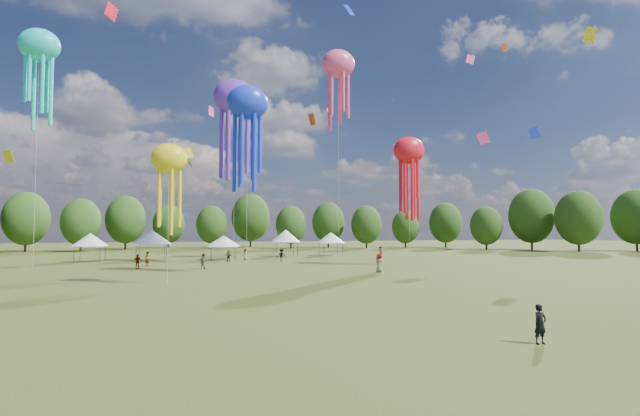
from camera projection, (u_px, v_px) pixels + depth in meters
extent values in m
plane|color=#384416|center=(374.00, 349.00, 17.17)|extent=(300.00, 300.00, 0.00)
imported|color=black|center=(540.00, 324.00, 17.88)|extent=(0.60, 0.42, 1.54)
imported|color=gray|center=(203.00, 261.00, 51.86)|extent=(1.04, 1.00, 1.69)
imported|color=gray|center=(245.00, 254.00, 66.83)|extent=(0.59, 0.84, 1.64)
imported|color=gray|center=(380.00, 252.00, 70.59)|extent=(1.01, 1.09, 1.80)
imported|color=gray|center=(281.00, 255.00, 63.55)|extent=(1.18, 0.77, 1.72)
imported|color=gray|center=(137.00, 262.00, 51.68)|extent=(1.05, 0.78, 1.65)
imported|color=gray|center=(228.00, 256.00, 63.50)|extent=(1.42, 1.29, 1.57)
imported|color=gray|center=(147.00, 259.00, 55.35)|extent=(0.72, 0.78, 1.78)
imported|color=gray|center=(379.00, 263.00, 47.68)|extent=(0.83, 1.06, 1.92)
cylinder|color=#47474C|center=(74.00, 255.00, 60.39)|extent=(0.08, 0.08, 2.09)
cylinder|color=#47474C|center=(80.00, 254.00, 63.49)|extent=(0.08, 0.08, 2.09)
cylinder|color=#47474C|center=(100.00, 255.00, 61.18)|extent=(0.08, 0.08, 2.09)
cylinder|color=#47474C|center=(105.00, 254.00, 64.28)|extent=(0.08, 0.08, 2.09)
cube|color=white|center=(90.00, 246.00, 62.39)|extent=(3.60, 3.60, 0.10)
cone|color=white|center=(90.00, 239.00, 62.43)|extent=(4.68, 4.68, 1.79)
cylinder|color=#47474C|center=(136.00, 253.00, 63.01)|extent=(0.08, 0.08, 2.29)
cylinder|color=#47474C|center=(140.00, 252.00, 66.61)|extent=(0.08, 0.08, 2.29)
cylinder|color=#47474C|center=(164.00, 253.00, 63.92)|extent=(0.08, 0.08, 2.29)
cylinder|color=#47474C|center=(167.00, 252.00, 67.52)|extent=(0.08, 0.08, 2.29)
cube|color=white|center=(152.00, 244.00, 65.32)|extent=(4.12, 4.12, 0.10)
cone|color=white|center=(152.00, 237.00, 65.37)|extent=(5.36, 5.36, 1.96)
cylinder|color=#47474C|center=(211.00, 254.00, 65.07)|extent=(0.08, 0.08, 1.86)
cylinder|color=#47474C|center=(211.00, 253.00, 68.46)|extent=(0.08, 0.08, 1.86)
cylinder|color=#47474C|center=(236.00, 254.00, 65.92)|extent=(0.08, 0.08, 1.86)
cylinder|color=#47474C|center=(235.00, 253.00, 69.31)|extent=(0.08, 0.08, 1.86)
cube|color=white|center=(223.00, 247.00, 67.23)|extent=(3.90, 3.90, 0.10)
cone|color=white|center=(223.00, 241.00, 67.27)|extent=(5.07, 5.07, 1.60)
cylinder|color=#47474C|center=(277.00, 250.00, 72.47)|extent=(0.08, 0.08, 2.32)
cylinder|color=#47474C|center=(274.00, 249.00, 75.68)|extent=(0.08, 0.08, 2.32)
cylinder|color=#47474C|center=(297.00, 250.00, 73.28)|extent=(0.08, 0.08, 2.32)
cylinder|color=#47474C|center=(294.00, 249.00, 76.49)|extent=(0.08, 0.08, 2.32)
cube|color=white|center=(286.00, 242.00, 74.54)|extent=(3.72, 3.72, 0.10)
cone|color=white|center=(286.00, 236.00, 74.59)|extent=(4.83, 4.83, 1.99)
cylinder|color=#47474C|center=(324.00, 250.00, 75.26)|extent=(0.08, 0.08, 2.08)
cylinder|color=#47474C|center=(319.00, 249.00, 78.43)|extent=(0.08, 0.08, 2.08)
cylinder|color=#47474C|center=(343.00, 250.00, 76.06)|extent=(0.08, 0.08, 2.08)
cylinder|color=#47474C|center=(337.00, 249.00, 79.23)|extent=(0.08, 0.08, 2.08)
cube|color=white|center=(331.00, 243.00, 77.30)|extent=(3.67, 3.67, 0.10)
cone|color=white|center=(331.00, 238.00, 77.34)|extent=(4.77, 4.77, 1.79)
ellipsoid|color=#1B36FA|center=(248.00, 102.00, 47.23)|extent=(4.27, 2.99, 3.63)
cylinder|color=beige|center=(247.00, 187.00, 46.82)|extent=(0.03, 0.03, 17.64)
ellipsoid|color=#6D30D9|center=(235.00, 97.00, 60.44)|extent=(5.60, 3.92, 4.76)
cylinder|color=beige|center=(234.00, 180.00, 59.94)|extent=(0.03, 0.03, 21.98)
ellipsoid|color=#FC1629|center=(409.00, 150.00, 56.82)|extent=(4.02, 2.81, 3.41)
cylinder|color=beige|center=(409.00, 208.00, 56.49)|extent=(0.03, 0.03, 14.32)
ellipsoid|color=#19DCD8|center=(39.00, 45.00, 47.35)|extent=(4.03, 2.82, 3.43)
cylinder|color=beige|center=(36.00, 158.00, 46.80)|extent=(0.03, 0.03, 23.62)
ellipsoid|color=yellow|center=(169.00, 158.00, 37.69)|extent=(2.95, 2.06, 2.50)
cylinder|color=beige|center=(168.00, 221.00, 37.45)|extent=(0.03, 0.03, 10.34)
ellipsoid|color=#FF4B8F|center=(338.00, 64.00, 67.52)|extent=(4.94, 3.46, 4.20)
cylinder|color=beige|center=(339.00, 161.00, 66.84)|extent=(0.03, 0.03, 29.01)
cube|color=#FF4B8F|center=(211.00, 111.00, 84.15)|extent=(0.96, 1.30, 1.91)
cube|color=#6D30D9|center=(393.00, 100.00, 87.40)|extent=(0.38, 0.68, 0.92)
cube|color=#DB420D|center=(312.00, 119.00, 58.74)|extent=(0.92, 1.33, 1.49)
cube|color=yellow|center=(590.00, 35.00, 47.68)|extent=(1.45, 0.70, 1.79)
cube|color=#FF4B8F|center=(470.00, 59.00, 60.14)|extent=(1.42, 0.57, 1.54)
cube|color=#FC1629|center=(111.00, 12.00, 40.80)|extent=(0.98, 1.25, 1.75)
cube|color=yellow|center=(188.00, 153.00, 85.01)|extent=(2.14, 0.56, 2.41)
cube|color=#1B36FA|center=(349.00, 10.00, 73.72)|extent=(2.24, 1.34, 2.28)
cube|color=#FF4B8F|center=(483.00, 138.00, 79.06)|extent=(1.69, 1.85, 2.62)
cube|color=#FC1629|center=(329.00, 112.00, 89.36)|extent=(1.47, 1.53, 1.74)
cube|color=#DB420D|center=(505.00, 47.00, 49.57)|extent=(0.76, 0.38, 0.93)
cube|color=yellow|center=(8.00, 157.00, 72.29)|extent=(1.78, 1.26, 1.92)
cube|color=#90D923|center=(189.00, 163.00, 61.86)|extent=(0.68, 1.39, 1.52)
cube|color=#1B36FA|center=(534.00, 133.00, 62.46)|extent=(1.41, 0.60, 1.77)
cylinder|color=#38281C|center=(25.00, 243.00, 90.11)|extent=(0.44, 0.44, 3.41)
ellipsoid|color=#294B19|center=(26.00, 218.00, 90.34)|extent=(8.53, 8.53, 10.66)
cylinder|color=#38281C|center=(81.00, 244.00, 92.11)|extent=(0.44, 0.44, 3.07)
ellipsoid|color=#294B19|center=(81.00, 222.00, 92.32)|extent=(7.66, 7.66, 9.58)
cylinder|color=#38281C|center=(125.00, 242.00, 101.90)|extent=(0.44, 0.44, 3.43)
ellipsoid|color=#294B19|center=(126.00, 220.00, 102.13)|extent=(8.58, 8.58, 10.73)
cylinder|color=#38281C|center=(168.00, 242.00, 109.48)|extent=(0.44, 0.44, 2.95)
ellipsoid|color=#294B19|center=(169.00, 224.00, 109.67)|extent=(7.37, 7.37, 9.21)
cylinder|color=#38281C|center=(212.00, 242.00, 108.16)|extent=(0.44, 0.44, 2.89)
ellipsoid|color=#294B19|center=(212.00, 224.00, 108.35)|extent=(7.23, 7.23, 9.04)
cylinder|color=#38281C|center=(251.00, 239.00, 114.82)|extent=(0.44, 0.44, 3.84)
ellipsoid|color=#294B19|center=(251.00, 217.00, 115.07)|extent=(9.60, 9.60, 11.99)
cylinder|color=#38281C|center=(291.00, 242.00, 106.12)|extent=(0.44, 0.44, 2.84)
ellipsoid|color=#294B19|center=(291.00, 225.00, 106.31)|extent=(7.11, 7.11, 8.89)
cylinder|color=#38281C|center=(328.00, 241.00, 111.02)|extent=(0.44, 0.44, 3.16)
ellipsoid|color=#294B19|center=(328.00, 222.00, 111.23)|extent=(7.91, 7.91, 9.88)
cylinder|color=#38281C|center=(366.00, 242.00, 107.34)|extent=(0.44, 0.44, 2.88)
ellipsoid|color=#294B19|center=(366.00, 225.00, 107.53)|extent=(7.21, 7.21, 9.01)
cylinder|color=#38281C|center=(405.00, 242.00, 111.87)|extent=(0.44, 0.44, 2.63)
ellipsoid|color=#294B19|center=(405.00, 227.00, 112.05)|extent=(6.57, 6.57, 8.22)
cylinder|color=#38281C|center=(446.00, 241.00, 110.68)|extent=(0.44, 0.44, 3.13)
ellipsoid|color=#294B19|center=(445.00, 223.00, 110.89)|extent=(7.81, 7.81, 9.77)
cylinder|color=#38281C|center=(486.00, 243.00, 99.89)|extent=(0.44, 0.44, 2.72)
ellipsoid|color=#294B19|center=(486.00, 226.00, 100.07)|extent=(6.80, 6.80, 8.50)
cylinder|color=#38281C|center=(532.00, 241.00, 99.39)|extent=(0.44, 0.44, 3.81)
ellipsoid|color=#294B19|center=(531.00, 216.00, 99.65)|extent=(9.52, 9.52, 11.90)
cylinder|color=#38281C|center=(579.00, 243.00, 91.43)|extent=(0.44, 0.44, 3.51)
ellipsoid|color=#294B19|center=(578.00, 218.00, 91.67)|extent=(8.78, 8.78, 10.97)
cylinder|color=#38281C|center=(637.00, 242.00, 93.08)|extent=(0.44, 0.44, 3.64)
ellipsoid|color=#294B19|center=(636.00, 217.00, 93.32)|extent=(9.10, 9.10, 11.37)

